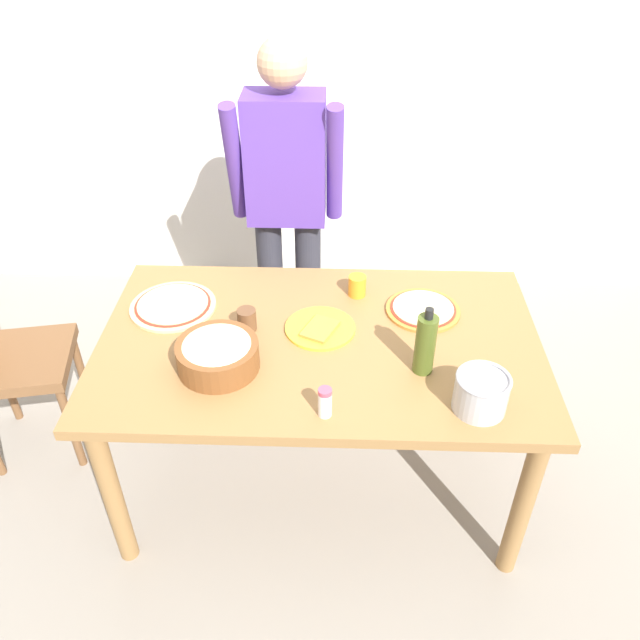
% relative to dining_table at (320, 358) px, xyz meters
% --- Properties ---
extents(ground, '(8.00, 8.00, 0.00)m').
position_rel_dining_table_xyz_m(ground, '(0.00, 0.00, -0.67)').
color(ground, gray).
extents(wall_back, '(5.60, 0.10, 2.60)m').
position_rel_dining_table_xyz_m(wall_back, '(0.00, 1.60, 0.63)').
color(wall_back, silver).
rests_on(wall_back, ground).
extents(dining_table, '(1.60, 0.96, 0.76)m').
position_rel_dining_table_xyz_m(dining_table, '(0.00, 0.00, 0.00)').
color(dining_table, olive).
rests_on(dining_table, ground).
extents(person_cook, '(0.49, 0.25, 1.62)m').
position_rel_dining_table_xyz_m(person_cook, '(-0.17, 0.76, 0.27)').
color(person_cook, '#2D2D38').
rests_on(person_cook, ground).
extents(pizza_raw_on_board, '(0.33, 0.33, 0.02)m').
position_rel_dining_table_xyz_m(pizza_raw_on_board, '(-0.57, 0.18, 0.10)').
color(pizza_raw_on_board, beige).
rests_on(pizza_raw_on_board, dining_table).
extents(pizza_cooked_on_tray, '(0.28, 0.28, 0.02)m').
position_rel_dining_table_xyz_m(pizza_cooked_on_tray, '(0.39, 0.18, 0.10)').
color(pizza_cooked_on_tray, '#C67A33').
rests_on(pizza_cooked_on_tray, dining_table).
extents(plate_with_slice, '(0.26, 0.26, 0.02)m').
position_rel_dining_table_xyz_m(plate_with_slice, '(-0.00, 0.06, 0.10)').
color(plate_with_slice, gold).
rests_on(plate_with_slice, dining_table).
extents(popcorn_bowl, '(0.28, 0.28, 0.11)m').
position_rel_dining_table_xyz_m(popcorn_bowl, '(-0.34, -0.16, 0.15)').
color(popcorn_bowl, brown).
rests_on(popcorn_bowl, dining_table).
extents(olive_oil_bottle, '(0.07, 0.07, 0.26)m').
position_rel_dining_table_xyz_m(olive_oil_bottle, '(0.36, -0.15, 0.20)').
color(olive_oil_bottle, '#47561E').
rests_on(olive_oil_bottle, dining_table).
extents(steel_pot, '(0.17, 0.17, 0.13)m').
position_rel_dining_table_xyz_m(steel_pot, '(0.52, -0.33, 0.16)').
color(steel_pot, '#B7B7BC').
rests_on(steel_pot, dining_table).
extents(cup_orange, '(0.07, 0.07, 0.08)m').
position_rel_dining_table_xyz_m(cup_orange, '(0.14, 0.29, 0.13)').
color(cup_orange, orange).
rests_on(cup_orange, dining_table).
extents(cup_small_brown, '(0.07, 0.07, 0.08)m').
position_rel_dining_table_xyz_m(cup_small_brown, '(-0.27, 0.05, 0.13)').
color(cup_small_brown, brown).
rests_on(cup_small_brown, dining_table).
extents(salt_shaker, '(0.04, 0.04, 0.11)m').
position_rel_dining_table_xyz_m(salt_shaker, '(0.03, -0.38, 0.14)').
color(salt_shaker, white).
rests_on(salt_shaker, dining_table).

